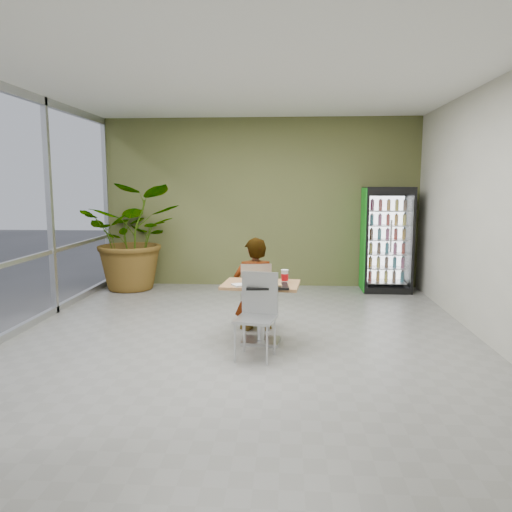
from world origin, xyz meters
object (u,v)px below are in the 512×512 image
object	(u,v)px
dining_table	(261,300)
soda_cup	(285,276)
chair_near	(258,308)
potted_plant	(134,237)
seated_woman	(255,294)
cafeteria_tray	(267,286)
beverage_fridge	(387,240)
chair_far	(256,291)

from	to	relation	value
dining_table	soda_cup	size ratio (longest dim) A/B	6.03
chair_near	potted_plant	bearing A→B (deg)	136.99
chair_near	seated_woman	bearing A→B (deg)	107.23
chair_near	cafeteria_tray	xyz separation A→B (m)	(0.10, 0.24, 0.20)
seated_woman	potted_plant	world-z (taller)	potted_plant
dining_table	soda_cup	bearing A→B (deg)	9.27
dining_table	cafeteria_tray	size ratio (longest dim) A/B	1.99
chair_near	potted_plant	distance (m)	4.40
chair_near	beverage_fridge	xyz separation A→B (m)	(2.14, 3.69, 0.39)
dining_table	potted_plant	world-z (taller)	potted_plant
chair_far	seated_woman	xyz separation A→B (m)	(-0.01, 0.05, -0.06)
dining_table	chair_far	bearing A→B (deg)	100.48
seated_woman	soda_cup	bearing A→B (deg)	118.06
chair_near	potted_plant	world-z (taller)	potted_plant
cafeteria_tray	beverage_fridge	world-z (taller)	beverage_fridge
chair_near	cafeteria_tray	size ratio (longest dim) A/B	1.95
dining_table	chair_far	distance (m)	0.56
seated_woman	potted_plant	distance (m)	3.51
chair_far	chair_near	bearing A→B (deg)	86.72
soda_cup	potted_plant	size ratio (longest dim) A/B	0.08
dining_table	beverage_fridge	world-z (taller)	beverage_fridge
beverage_fridge	seated_woman	bearing A→B (deg)	-130.22
chair_near	soda_cup	world-z (taller)	chair_near
chair_far	soda_cup	distance (m)	0.71
chair_far	soda_cup	xyz separation A→B (m)	(0.39, -0.51, 0.29)
potted_plant	chair_far	bearing A→B (deg)	-46.14
seated_woman	chair_near	bearing A→B (deg)	87.24
seated_woman	beverage_fridge	bearing A→B (deg)	-138.94
chair_near	seated_woman	xyz separation A→B (m)	(-0.10, 1.08, -0.09)
soda_cup	cafeteria_tray	bearing A→B (deg)	-125.09
chair_far	cafeteria_tray	world-z (taller)	chair_far
dining_table	chair_near	distance (m)	0.48
chair_far	cafeteria_tray	size ratio (longest dim) A/B	1.86
chair_far	dining_table	bearing A→B (deg)	92.22
chair_far	cafeteria_tray	xyz separation A→B (m)	(0.19, -0.80, 0.23)
seated_woman	potted_plant	xyz separation A→B (m)	(-2.42, 2.49, 0.51)
chair_far	beverage_fridge	size ratio (longest dim) A/B	0.48
chair_near	cafeteria_tray	world-z (taller)	chair_near
soda_cup	cafeteria_tray	size ratio (longest dim) A/B	0.33
chair_near	cafeteria_tray	bearing A→B (deg)	79.62
beverage_fridge	chair_near	bearing A→B (deg)	-119.61
dining_table	chair_far	xyz separation A→B (m)	(-0.10, 0.56, 0.00)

